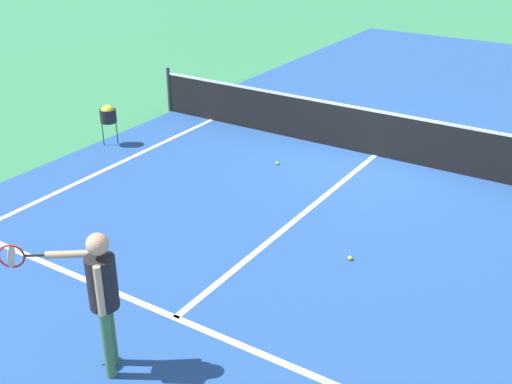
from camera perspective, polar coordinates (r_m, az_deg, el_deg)
name	(u,v)px	position (r m, az deg, el deg)	size (l,w,h in m)	color
ground_plane	(375,156)	(13.05, 10.71, 3.27)	(60.00, 60.00, 0.00)	#337F51
court_surface_inbounds	(375,155)	(13.05, 10.71, 3.27)	(10.62, 24.40, 0.00)	#234C93
line_service_near	(175,318)	(8.16, -7.32, -11.22)	(8.22, 0.10, 0.01)	white
line_center_service	(298,217)	(10.40, 3.87, -2.31)	(0.10, 6.40, 0.01)	white
net	(377,133)	(12.88, 10.88, 5.29)	(10.81, 0.09, 1.07)	#33383D
player_near	(100,288)	(6.89, -13.94, -8.44)	(1.14, 0.69, 1.75)	#3F7247
ball_hopper	(108,114)	(13.52, -13.26, 6.87)	(0.34, 0.34, 0.87)	black
tennis_ball_near_net	(277,163)	(12.38, 1.95, 2.63)	(0.07, 0.07, 0.07)	#CCE033
tennis_ball_mid_court	(350,258)	(9.32, 8.53, -5.93)	(0.07, 0.07, 0.07)	#CCE033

